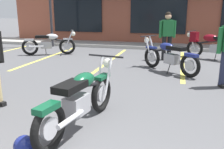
% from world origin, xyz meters
% --- Properties ---
extents(ground_plane, '(80.00, 80.00, 0.00)m').
position_xyz_m(ground_plane, '(0.00, 3.53, 0.00)').
color(ground_plane, '#515154').
extents(sidewalk_kerb, '(22.00, 1.80, 0.14)m').
position_xyz_m(sidewalk_kerb, '(0.00, 10.85, 0.07)').
color(sidewalk_kerb, '#A8A59E').
rests_on(sidewalk_kerb, ground_plane).
extents(brick_storefront_building, '(15.76, 7.05, 3.48)m').
position_xyz_m(brick_storefront_building, '(0.00, 14.50, 1.74)').
color(brick_storefront_building, brown).
rests_on(brick_storefront_building, ground_plane).
extents(painted_stall_lines, '(12.44, 4.80, 0.01)m').
position_xyz_m(painted_stall_lines, '(0.00, 7.25, 0.00)').
color(painted_stall_lines, '#DBCC4C').
rests_on(painted_stall_lines, ground_plane).
extents(motorcycle_foreground_classic, '(0.74, 2.10, 0.98)m').
position_xyz_m(motorcycle_foreground_classic, '(-0.29, 2.07, 0.46)').
color(motorcycle_foreground_classic, black).
rests_on(motorcycle_foreground_classic, ground_plane).
extents(motorcycle_black_cruiser, '(1.92, 1.26, 0.98)m').
position_xyz_m(motorcycle_black_cruiser, '(2.20, 8.38, 0.53)').
color(motorcycle_black_cruiser, black).
rests_on(motorcycle_black_cruiser, ground_plane).
extents(motorcycle_silver_naked, '(1.74, 1.56, 0.98)m').
position_xyz_m(motorcycle_silver_naked, '(0.83, 6.01, 0.46)').
color(motorcycle_silver_naked, black).
rests_on(motorcycle_silver_naked, ground_plane).
extents(motorcycle_green_cafe_racer, '(2.00, 1.09, 0.98)m').
position_xyz_m(motorcycle_green_cafe_racer, '(-3.87, 7.66, 0.46)').
color(motorcycle_green_cafe_racer, black).
rests_on(motorcycle_green_cafe_racer, ground_plane).
extents(person_by_back_row, '(0.59, 0.38, 1.68)m').
position_xyz_m(person_by_back_row, '(0.66, 7.83, 0.95)').
color(person_by_back_row, black).
rests_on(person_by_back_row, ground_plane).
extents(helmet_on_pavement, '(0.26, 0.26, 0.26)m').
position_xyz_m(helmet_on_pavement, '(-0.68, 1.18, 0.13)').
color(helmet_on_pavement, navy).
rests_on(helmet_on_pavement, ground_plane).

